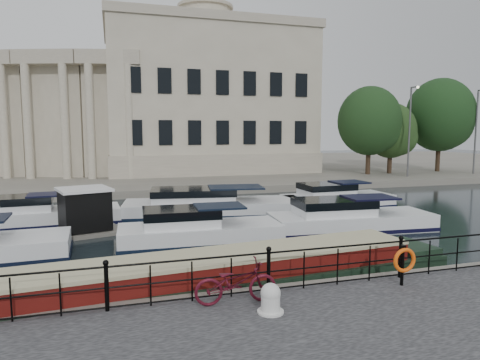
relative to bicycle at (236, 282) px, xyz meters
name	(u,v)px	position (x,y,z in m)	size (l,w,h in m)	color
ground_plane	(243,283)	(1.01, 2.69, -1.08)	(160.00, 160.00, 0.00)	black
far_bank	(146,169)	(1.01, 41.69, -0.81)	(120.00, 42.00, 0.55)	#6B665B
railing	(269,268)	(1.01, 0.44, 0.12)	(24.14, 0.14, 1.22)	black
civic_building	(138,109)	(0.01, 37.40, 5.96)	(53.55, 31.84, 16.85)	#ADA38C
lamp_posts	(444,130)	(27.01, 23.39, 3.72)	(8.24, 1.55, 8.07)	#59595B
bicycle	(236,282)	(0.00, 0.00, 0.00)	(0.71, 2.02, 1.06)	#4C0D1B
mooring_bollard	(271,299)	(0.62, -0.74, -0.20)	(0.62, 0.62, 0.70)	silver
life_ring_post	(404,261)	(4.66, -0.17, 0.17)	(0.68, 0.19, 1.11)	black
narrowboat	(216,282)	(-0.02, 2.03, -0.72)	(15.68, 3.46, 1.57)	black
harbour_hut	(85,213)	(-4.07, 11.07, -0.13)	(3.58, 3.24, 2.19)	#6B665B
cabin_cruisers	(187,220)	(0.62, 10.88, -0.71)	(27.39, 9.81, 1.99)	white
trees	(410,122)	(25.58, 26.36, 4.50)	(14.95, 6.90, 9.49)	black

